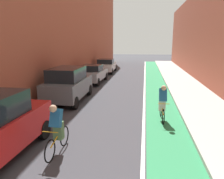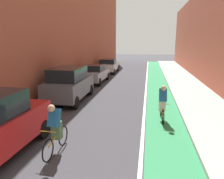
# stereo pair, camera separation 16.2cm
# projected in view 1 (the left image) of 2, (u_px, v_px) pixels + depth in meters

# --- Properties ---
(ground_plane) EXTENTS (90.48, 90.48, 0.00)m
(ground_plane) POSITION_uv_depth(u_px,v_px,m) (120.00, 86.00, 17.05)
(ground_plane) COLOR #38383D
(bike_lane_paint) EXTENTS (1.60, 41.13, 0.00)m
(bike_lane_paint) POSITION_uv_depth(u_px,v_px,m) (155.00, 83.00, 18.58)
(bike_lane_paint) COLOR #2D8451
(bike_lane_paint) RESTS_ON ground
(lane_divider_stripe) EXTENTS (0.12, 41.13, 0.00)m
(lane_divider_stripe) POSITION_uv_depth(u_px,v_px,m) (145.00, 82.00, 18.71)
(lane_divider_stripe) COLOR white
(lane_divider_stripe) RESTS_ON ground
(sidewalk_right) EXTENTS (2.80, 41.13, 0.14)m
(sidewalk_right) POSITION_uv_depth(u_px,v_px,m) (182.00, 83.00, 18.24)
(sidewalk_right) COLOR #A8A59E
(sidewalk_right) RESTS_ON ground
(building_facade_left) EXTENTS (3.00, 41.13, 13.24)m
(building_facade_left) POSITION_uv_depth(u_px,v_px,m) (60.00, 3.00, 18.35)
(building_facade_left) COLOR #9E4C38
(building_facade_left) RESTS_ON ground
(building_facade_right) EXTENTS (2.40, 37.13, 8.12)m
(building_facade_right) POSITION_uv_depth(u_px,v_px,m) (212.00, 34.00, 18.94)
(building_facade_right) COLOR #9E4C38
(building_facade_right) RESTS_ON ground
(parked_suv_gray) EXTENTS (1.94, 4.25, 1.98)m
(parked_suv_gray) POSITION_uv_depth(u_px,v_px,m) (68.00, 84.00, 12.65)
(parked_suv_gray) COLOR #595B60
(parked_suv_gray) RESTS_ON ground
(parked_sedan_silver) EXTENTS (1.91, 4.26, 1.53)m
(parked_sedan_silver) POSITION_uv_depth(u_px,v_px,m) (93.00, 73.00, 18.46)
(parked_sedan_silver) COLOR #9EA0A8
(parked_sedan_silver) RESTS_ON ground
(parked_sedan_white) EXTENTS (2.05, 4.49, 1.53)m
(parked_sedan_white) POSITION_uv_depth(u_px,v_px,m) (106.00, 65.00, 24.67)
(parked_sedan_white) COLOR silver
(parked_sedan_white) RESTS_ON ground
(cyclist_lead) EXTENTS (0.48, 1.72, 1.62)m
(cyclist_lead) POSITION_uv_depth(u_px,v_px,m) (57.00, 129.00, 6.67)
(cyclist_lead) COLOR black
(cyclist_lead) RESTS_ON ground
(cyclist_mid) EXTENTS (0.48, 1.71, 1.61)m
(cyclist_mid) POSITION_uv_depth(u_px,v_px,m) (162.00, 102.00, 9.54)
(cyclist_mid) COLOR black
(cyclist_mid) RESTS_ON ground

